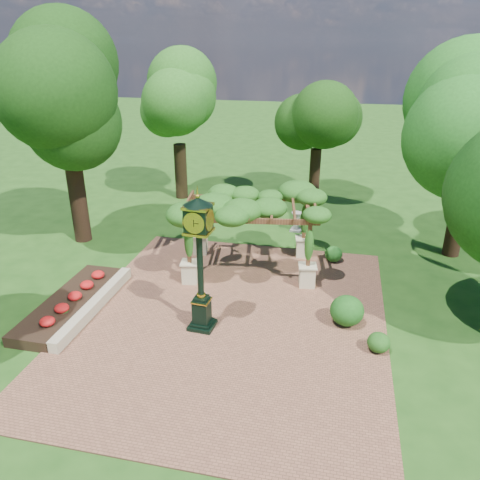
# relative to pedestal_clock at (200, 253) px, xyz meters

# --- Properties ---
(ground) EXTENTS (120.00, 120.00, 0.00)m
(ground) POSITION_rel_pedestal_clock_xyz_m (0.75, -0.29, -2.65)
(ground) COLOR #1E4714
(ground) RESTS_ON ground
(brick_plaza) EXTENTS (10.00, 12.00, 0.04)m
(brick_plaza) POSITION_rel_pedestal_clock_xyz_m (0.75, 0.71, -2.63)
(brick_plaza) COLOR brown
(brick_plaza) RESTS_ON ground
(border_wall) EXTENTS (0.35, 5.00, 0.40)m
(border_wall) POSITION_rel_pedestal_clock_xyz_m (-3.85, 0.21, -2.45)
(border_wall) COLOR #C6B793
(border_wall) RESTS_ON ground
(flower_bed) EXTENTS (1.50, 5.00, 0.36)m
(flower_bed) POSITION_rel_pedestal_clock_xyz_m (-4.75, 0.21, -2.47)
(flower_bed) COLOR red
(flower_bed) RESTS_ON ground
(pedestal_clock) EXTENTS (0.93, 0.93, 4.42)m
(pedestal_clock) POSITION_rel_pedestal_clock_xyz_m (0.00, 0.00, 0.00)
(pedestal_clock) COLOR black
(pedestal_clock) RESTS_ON brick_plaza
(pergola) EXTENTS (5.48, 3.89, 3.19)m
(pergola) POSITION_rel_pedestal_clock_xyz_m (0.66, 4.45, -0.02)
(pergola) COLOR beige
(pergola) RESTS_ON brick_plaza
(sundial) EXTENTS (0.59, 0.59, 0.94)m
(sundial) POSITION_rel_pedestal_clock_xyz_m (2.04, 8.92, -2.24)
(sundial) COLOR #989890
(sundial) RESTS_ON ground
(shrub_front) EXTENTS (0.67, 0.67, 0.60)m
(shrub_front) POSITION_rel_pedestal_clock_xyz_m (5.41, -0.10, -2.31)
(shrub_front) COLOR #1F4F16
(shrub_front) RESTS_ON brick_plaza
(shrub_mid) EXTENTS (1.29, 1.29, 0.97)m
(shrub_mid) POSITION_rel_pedestal_clock_xyz_m (4.47, 1.17, -2.12)
(shrub_mid) COLOR #194F16
(shrub_mid) RESTS_ON brick_plaza
(shrub_back) EXTENTS (0.86, 0.86, 0.65)m
(shrub_back) POSITION_rel_pedestal_clock_xyz_m (3.91, 5.80, -2.28)
(shrub_back) COLOR #1E5919
(shrub_back) RESTS_ON brick_plaza
(tree_west_near) EXTENTS (4.24, 4.24, 9.41)m
(tree_west_near) POSITION_rel_pedestal_clock_xyz_m (-7.41, 5.72, 3.79)
(tree_west_near) COLOR black
(tree_west_near) RESTS_ON ground
(tree_west_far) EXTENTS (3.53, 3.53, 8.03)m
(tree_west_far) POSITION_rel_pedestal_clock_xyz_m (-5.04, 12.72, 2.83)
(tree_west_far) COLOR black
(tree_west_far) RESTS_ON ground
(tree_north) EXTENTS (3.69, 3.69, 7.21)m
(tree_north) POSITION_rel_pedestal_clock_xyz_m (2.45, 14.55, 2.29)
(tree_north) COLOR black
(tree_north) RESTS_ON ground
(tree_east_far) EXTENTS (4.54, 4.54, 8.98)m
(tree_east_far) POSITION_rel_pedestal_clock_xyz_m (8.80, 7.64, 3.52)
(tree_east_far) COLOR black
(tree_east_far) RESTS_ON ground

